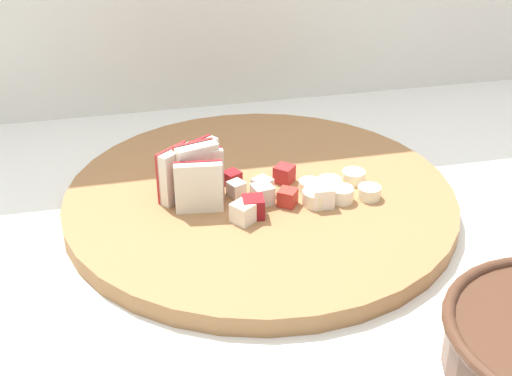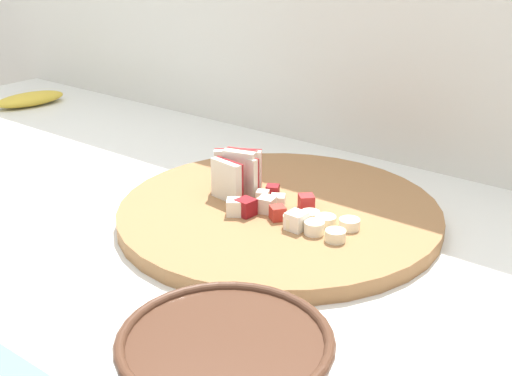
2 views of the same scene
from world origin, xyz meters
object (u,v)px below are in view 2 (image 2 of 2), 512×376
at_px(banana_slice_rows, 319,224).
at_px(ceramic_bowl, 225,359).
at_px(cutting_board, 279,214).
at_px(apple_wedge_fan, 238,174).
at_px(apple_dice_pile, 270,207).
at_px(banana_peel, 30,99).

bearing_deg(banana_slice_rows, ceramic_bowl, -72.45).
distance_m(cutting_board, apple_wedge_fan, 0.08).
relative_size(apple_dice_pile, banana_peel, 0.77).
bearing_deg(cutting_board, banana_peel, 169.59).
distance_m(cutting_board, banana_slice_rows, 0.08).
bearing_deg(cutting_board, banana_slice_rows, -17.42).
xyz_separation_m(cutting_board, apple_dice_pile, (0.00, -0.02, 0.02)).
relative_size(ceramic_bowl, banana_peel, 1.27).
bearing_deg(apple_wedge_fan, apple_dice_pile, -18.45).
bearing_deg(banana_slice_rows, cutting_board, 162.58).
bearing_deg(cutting_board, apple_dice_pile, -80.43).
xyz_separation_m(ceramic_bowl, banana_peel, (-0.89, 0.43, -0.02)).
distance_m(apple_wedge_fan, ceramic_bowl, 0.37).
relative_size(apple_dice_pile, banana_slice_rows, 1.31).
xyz_separation_m(cutting_board, banana_peel, (-0.73, 0.13, 0.00)).
relative_size(apple_wedge_fan, ceramic_bowl, 0.38).
xyz_separation_m(cutting_board, banana_slice_rows, (0.08, -0.02, 0.02)).
bearing_deg(apple_wedge_fan, cutting_board, -0.32).
height_order(apple_dice_pile, ceramic_bowl, ceramic_bowl).
height_order(cutting_board, banana_peel, banana_peel).
distance_m(cutting_board, banana_peel, 0.74).
distance_m(cutting_board, apple_dice_pile, 0.03).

